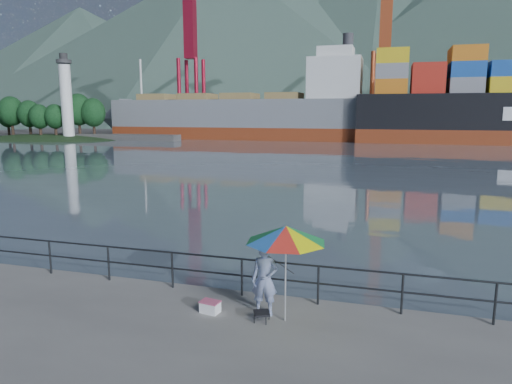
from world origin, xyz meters
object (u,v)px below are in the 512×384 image
cooler_bag (210,307)px  beach_umbrella (286,234)px  fisherman (265,280)px  bulk_carrier (256,116)px

cooler_bag → beach_umbrella: bearing=12.1°
fisherman → beach_umbrella: bearing=-24.5°
fisherman → bulk_carrier: bulk_carrier is taller
beach_umbrella → fisherman: bearing=160.2°
fisherman → cooler_bag: bearing=-172.8°
beach_umbrella → bulk_carrier: (-21.88, 72.83, 2.06)m
cooler_bag → bulk_carrier: bulk_carrier is taller
bulk_carrier → beach_umbrella: bearing=-73.3°
fisherman → cooler_bag: fisherman is taller
cooler_bag → fisherman: bearing=21.7°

